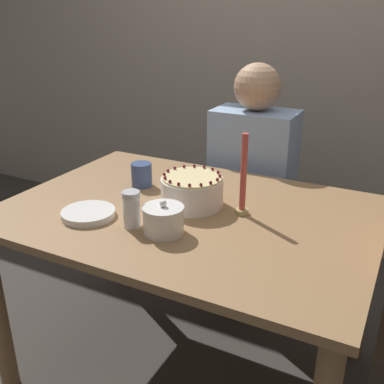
% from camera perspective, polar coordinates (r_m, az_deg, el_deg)
% --- Properties ---
extents(ground_plane, '(12.00, 12.00, 0.00)m').
position_cam_1_polar(ground_plane, '(2.10, -0.40, -21.43)').
color(ground_plane, '#3D3833').
extents(wall_behind, '(8.00, 0.05, 2.60)m').
position_cam_1_polar(wall_behind, '(2.83, 13.55, 18.70)').
color(wall_behind, '#ADA393').
rests_on(wall_behind, ground_plane).
extents(dining_table, '(1.35, 0.95, 0.76)m').
position_cam_1_polar(dining_table, '(1.72, -0.46, -5.78)').
color(dining_table, '#936D47').
rests_on(dining_table, ground_plane).
extents(cake, '(0.23, 0.23, 0.13)m').
position_cam_1_polar(cake, '(1.68, -0.00, 0.13)').
color(cake, white).
rests_on(cake, dining_table).
extents(sugar_bowl, '(0.14, 0.14, 0.12)m').
position_cam_1_polar(sugar_bowl, '(1.48, -3.64, -3.53)').
color(sugar_bowl, white).
rests_on(sugar_bowl, dining_table).
extents(sugar_shaker, '(0.06, 0.06, 0.13)m').
position_cam_1_polar(sugar_shaker, '(1.52, -7.68, -2.18)').
color(sugar_shaker, white).
rests_on(sugar_shaker, dining_table).
extents(plate_stack, '(0.19, 0.19, 0.02)m').
position_cam_1_polar(plate_stack, '(1.65, -13.03, -2.68)').
color(plate_stack, white).
rests_on(plate_stack, dining_table).
extents(candle, '(0.05, 0.05, 0.30)m').
position_cam_1_polar(candle, '(1.59, 6.51, 1.27)').
color(candle, tan).
rests_on(candle, dining_table).
extents(cup, '(0.09, 0.09, 0.10)m').
position_cam_1_polar(cup, '(1.88, -6.42, 2.21)').
color(cup, '#384C7F').
rests_on(cup, dining_table).
extents(person_man_blue_shirt, '(0.40, 0.34, 1.22)m').
position_cam_1_polar(person_man_blue_shirt, '(2.32, 7.52, -1.07)').
color(person_man_blue_shirt, '#473D33').
rests_on(person_man_blue_shirt, ground_plane).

